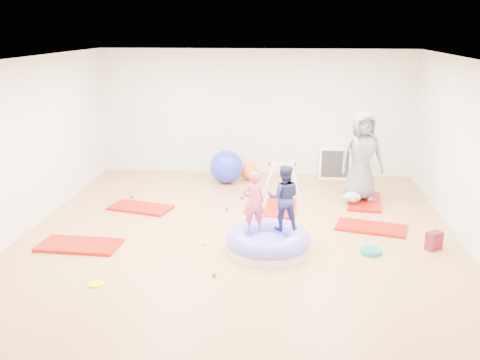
# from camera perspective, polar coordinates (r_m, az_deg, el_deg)

# --- Properties ---
(room) EXTENTS (7.01, 8.01, 2.81)m
(room) POSITION_cam_1_polar(r_m,az_deg,el_deg) (8.14, -0.20, 2.80)
(room) COLOR #A77752
(room) RESTS_ON ground
(gym_mat_front_left) EXTENTS (1.26, 0.67, 0.05)m
(gym_mat_front_left) POSITION_cam_1_polar(r_m,az_deg,el_deg) (8.65, -16.77, -6.68)
(gym_mat_front_left) COLOR #AD1A0C
(gym_mat_front_left) RESTS_ON ground
(gym_mat_mid_left) EXTENTS (1.25, 0.84, 0.05)m
(gym_mat_mid_left) POSITION_cam_1_polar(r_m,az_deg,el_deg) (10.11, -10.55, -2.92)
(gym_mat_mid_left) COLOR #AD1A0C
(gym_mat_mid_left) RESTS_ON ground
(gym_mat_center_back) EXTENTS (0.61, 1.13, 0.05)m
(gym_mat_center_back) POSITION_cam_1_polar(r_m,az_deg,el_deg) (9.94, 4.34, -3.02)
(gym_mat_center_back) COLOR #AD1A0C
(gym_mat_center_back) RESTS_ON ground
(gym_mat_right) EXTENTS (1.24, 0.84, 0.05)m
(gym_mat_right) POSITION_cam_1_polar(r_m,az_deg,el_deg) (9.25, 13.81, -4.96)
(gym_mat_right) COLOR #AD1A0C
(gym_mat_right) RESTS_ON ground
(gym_mat_rear_right) EXTENTS (0.75, 1.29, 0.05)m
(gym_mat_rear_right) POSITION_cam_1_polar(r_m,az_deg,el_deg) (10.58, 13.09, -2.20)
(gym_mat_rear_right) COLOR #AD1A0C
(gym_mat_rear_right) RESTS_ON ground
(inflatable_cushion) EXTENTS (1.27, 1.27, 0.40)m
(inflatable_cushion) POSITION_cam_1_polar(r_m,az_deg,el_deg) (8.08, 3.00, -6.61)
(inflatable_cushion) COLOR silver
(inflatable_cushion) RESTS_ON ground
(child_pink) EXTENTS (0.39, 0.32, 0.93)m
(child_pink) POSITION_cam_1_polar(r_m,az_deg,el_deg) (7.87, 1.45, -1.97)
(child_pink) COLOR #D0466A
(child_pink) RESTS_ON inflatable_cushion
(child_navy) EXTENTS (0.50, 0.39, 1.00)m
(child_navy) POSITION_cam_1_polar(r_m,az_deg,el_deg) (7.95, 4.71, -1.56)
(child_navy) COLOR navy
(child_navy) RESTS_ON inflatable_cushion
(adult_caregiver) EXTENTS (0.93, 0.72, 1.70)m
(adult_caregiver) POSITION_cam_1_polar(r_m,az_deg,el_deg) (10.38, 12.86, 2.50)
(adult_caregiver) COLOR slate
(adult_caregiver) RESTS_ON gym_mat_rear_right
(infant) EXTENTS (0.35, 0.35, 0.20)m
(infant) POSITION_cam_1_polar(r_m,az_deg,el_deg) (10.33, 11.87, -1.81)
(infant) COLOR #97C0FA
(infant) RESTS_ON gym_mat_rear_right
(ball_pit_balls) EXTENTS (3.08, 3.46, 0.06)m
(ball_pit_balls) POSITION_cam_1_polar(r_m,az_deg,el_deg) (9.34, -2.52, -4.21)
(ball_pit_balls) COLOR #2132D9
(ball_pit_balls) RESTS_ON ground
(exercise_ball_blue) EXTENTS (0.72, 0.72, 0.72)m
(exercise_ball_blue) POSITION_cam_1_polar(r_m,az_deg,el_deg) (11.49, -1.45, 1.43)
(exercise_ball_blue) COLOR #2132D9
(exercise_ball_blue) RESTS_ON ground
(exercise_ball_orange) EXTENTS (0.39, 0.39, 0.39)m
(exercise_ball_orange) POSITION_cam_1_polar(r_m,az_deg,el_deg) (11.77, 0.97, 0.96)
(exercise_ball_orange) COLOR orange
(exercise_ball_orange) RESTS_ON ground
(infant_play_gym) EXTENTS (0.72, 0.68, 0.55)m
(infant_play_gym) POSITION_cam_1_polar(r_m,az_deg,el_deg) (11.09, 4.52, 0.88)
(infant_play_gym) COLOR white
(infant_play_gym) RESTS_ON ground
(cube_shelf) EXTENTS (0.70, 0.34, 0.70)m
(cube_shelf) POSITION_cam_1_polar(r_m,az_deg,el_deg) (12.08, 10.06, 1.87)
(cube_shelf) COLOR white
(cube_shelf) RESTS_ON ground
(balance_disc) EXTENTS (0.32, 0.32, 0.07)m
(balance_disc) POSITION_cam_1_polar(r_m,az_deg,el_deg) (8.29, 13.81, -7.39)
(balance_disc) COLOR #137675
(balance_disc) RESTS_ON ground
(backpack) EXTENTS (0.28, 0.26, 0.28)m
(backpack) POSITION_cam_1_polar(r_m,az_deg,el_deg) (8.67, 19.99, -6.11)
(backpack) COLOR #B5182D
(backpack) RESTS_ON ground
(yellow_toy) EXTENTS (0.21, 0.21, 0.03)m
(yellow_toy) POSITION_cam_1_polar(r_m,az_deg,el_deg) (7.39, -15.11, -10.68)
(yellow_toy) COLOR #FFFA12
(yellow_toy) RESTS_ON ground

